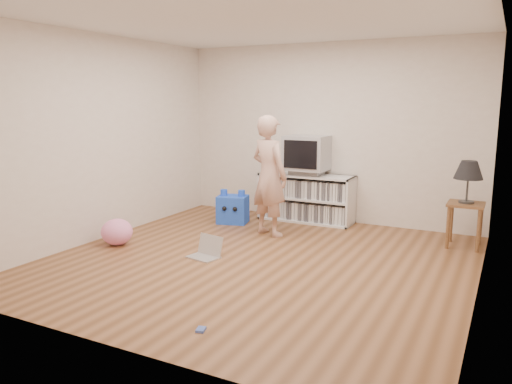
{
  "coord_description": "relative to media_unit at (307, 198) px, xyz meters",
  "views": [
    {
      "loc": [
        2.44,
        -4.78,
        1.78
      ],
      "look_at": [
        -0.24,
        0.4,
        0.7
      ],
      "focal_mm": 35.0,
      "sensor_mm": 36.0,
      "label": 1
    }
  ],
  "objects": [
    {
      "name": "ground",
      "position": [
        0.23,
        -2.04,
        -0.35
      ],
      "size": [
        4.5,
        4.5,
        0.0
      ],
      "primitive_type": "plane",
      "color": "brown",
      "rests_on": "ground"
    },
    {
      "name": "walls",
      "position": [
        0.23,
        -2.04,
        0.95
      ],
      "size": [
        4.52,
        4.52,
        2.6
      ],
      "color": "beige",
      "rests_on": "ground"
    },
    {
      "name": "ceiling",
      "position": [
        0.23,
        -2.04,
        2.25
      ],
      "size": [
        4.5,
        4.5,
        0.01
      ],
      "primitive_type": "cube",
      "color": "white",
      "rests_on": "walls"
    },
    {
      "name": "media_unit",
      "position": [
        0.0,
        0.0,
        0.0
      ],
      "size": [
        1.4,
        0.45,
        0.7
      ],
      "color": "white",
      "rests_on": "ground"
    },
    {
      "name": "dvd_deck",
      "position": [
        0.0,
        -0.02,
        0.39
      ],
      "size": [
        0.45,
        0.35,
        0.07
      ],
      "primitive_type": "cube",
      "color": "gray",
      "rests_on": "media_unit"
    },
    {
      "name": "crt_tv",
      "position": [
        0.0,
        -0.02,
        0.67
      ],
      "size": [
        0.6,
        0.53,
        0.5
      ],
      "color": "#A2A2A8",
      "rests_on": "dvd_deck"
    },
    {
      "name": "side_table",
      "position": [
        2.22,
        -0.39,
        0.07
      ],
      "size": [
        0.42,
        0.42,
        0.55
      ],
      "color": "brown",
      "rests_on": "ground"
    },
    {
      "name": "table_lamp",
      "position": [
        2.22,
        -0.39,
        0.59
      ],
      "size": [
        0.34,
        0.34,
        0.52
      ],
      "color": "#333333",
      "rests_on": "side_table"
    },
    {
      "name": "person",
      "position": [
        -0.15,
        -0.97,
        0.45
      ],
      "size": [
        0.68,
        0.56,
        1.59
      ],
      "primitive_type": "imported",
      "rotation": [
        0.0,
        0.0,
        2.79
      ],
      "color": "#CFA18D",
      "rests_on": "ground"
    },
    {
      "name": "laptop",
      "position": [
        -0.37,
        -2.17,
        -0.28
      ],
      "size": [
        0.4,
        0.34,
        0.24
      ],
      "rotation": [
        0.0,
        0.0,
        -0.19
      ],
      "color": "silver",
      "rests_on": "ground"
    },
    {
      "name": "playing_cards",
      "position": [
        0.61,
        -3.78,
        -0.34
      ],
      "size": [
        0.09,
        0.1,
        0.02
      ],
      "primitive_type": "cube",
      "rotation": [
        0.0,
        0.0,
        0.28
      ],
      "color": "#4863C0",
      "rests_on": "ground"
    },
    {
      "name": "plush_blue",
      "position": [
        -0.91,
        -0.62,
        -0.14
      ],
      "size": [
        0.49,
        0.44,
        0.49
      ],
      "rotation": [
        0.0,
        0.0,
        0.25
      ],
      "color": "blue",
      "rests_on": "ground"
    },
    {
      "name": "plush_pink",
      "position": [
        -1.63,
        -2.27,
        -0.19
      ],
      "size": [
        0.42,
        0.42,
        0.33
      ],
      "primitive_type": "ellipsoid",
      "rotation": [
        0.0,
        0.0,
        0.09
      ],
      "color": "pink",
      "rests_on": "ground"
    }
  ]
}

